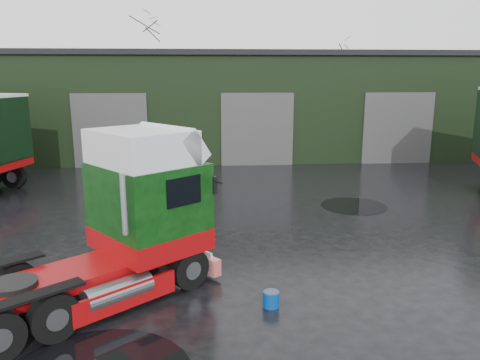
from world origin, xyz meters
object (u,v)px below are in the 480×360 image
at_px(hero_tractor, 81,222).
at_px(tree_back_b, 327,88).
at_px(warehouse, 248,102).
at_px(wash_bucket, 271,299).
at_px(tree_back_a, 145,77).

bearing_deg(hero_tractor, tree_back_b, 117.34).
relative_size(warehouse, hero_tractor, 5.29).
relative_size(wash_bucket, tree_back_a, 0.04).
xyz_separation_m(warehouse, tree_back_a, (-8.00, 10.00, 1.59)).
bearing_deg(tree_back_b, wash_bucket, -106.28).
bearing_deg(tree_back_a, warehouse, -51.34).
height_order(warehouse, wash_bucket, warehouse).
relative_size(tree_back_a, tree_back_b, 1.27).
height_order(warehouse, hero_tractor, warehouse).
distance_m(wash_bucket, tree_back_a, 33.38).
distance_m(hero_tractor, tree_back_a, 32.18).
bearing_deg(wash_bucket, tree_back_a, 101.40).
distance_m(warehouse, tree_back_b, 12.82).
bearing_deg(warehouse, hero_tractor, -104.19).
bearing_deg(hero_tractor, wash_bucket, 43.97).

